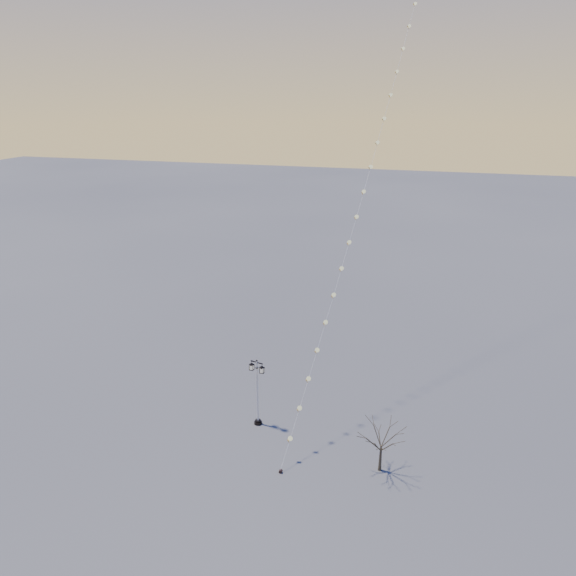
% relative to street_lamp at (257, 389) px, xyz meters
% --- Properties ---
extents(ground, '(300.00, 300.00, 0.00)m').
position_rel_street_lamp_xyz_m(ground, '(2.18, -3.30, -2.97)').
color(ground, '#4D4E4F').
rests_on(ground, ground).
extents(street_lamp, '(1.34, 0.70, 5.38)m').
position_rel_street_lamp_xyz_m(street_lamp, '(0.00, 0.00, 0.00)').
color(street_lamp, black).
rests_on(street_lamp, ground).
extents(bare_tree, '(2.13, 2.13, 3.53)m').
position_rel_street_lamp_xyz_m(bare_tree, '(9.44, -2.82, -0.52)').
color(bare_tree, '#372F20').
rests_on(bare_tree, ground).
extents(kite_train, '(7.44, 37.10, 46.29)m').
position_rel_street_lamp_xyz_m(kite_train, '(6.64, 13.39, 20.09)').
color(kite_train, black).
rests_on(kite_train, ground).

